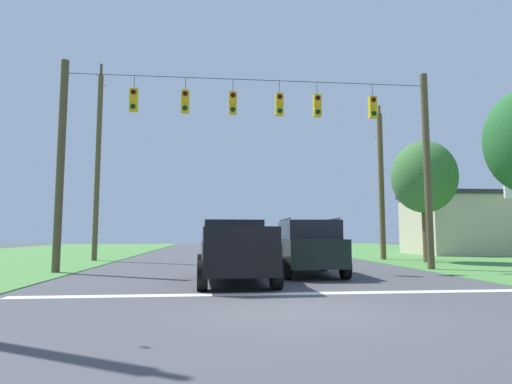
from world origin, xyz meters
The scene contains 14 objects.
ground_plane centered at (0.00, 0.00, 0.00)m, with size 120.00×120.00×0.00m, color #47474C.
shoulder_grass_right centered at (14.91, 15.00, 0.01)m, with size 16.00×80.00×0.03m, color #4C863F.
stop_bar_stripe centered at (0.00, 2.34, 0.00)m, with size 13.13×0.45×0.01m, color white.
lane_dash_0 centered at (0.00, 8.34, 0.00)m, with size 0.15×2.50×0.01m, color white.
lane_dash_1 centered at (0.00, 15.05, 0.00)m, with size 0.15×2.50×0.01m, color white.
lane_dash_2 centered at (0.00, 20.35, 0.00)m, with size 0.15×2.50×0.01m, color white.
overhead_signal_span centered at (-0.07, 8.70, 4.89)m, with size 15.48×0.31×8.50m.
pickup_truck centered at (-0.99, 5.04, 0.97)m, with size 2.45×5.47×1.95m.
suv_black centered at (1.83, 7.11, 1.06)m, with size 2.33×4.86×2.05m.
distant_car_crossing_white centered at (1.33, 22.40, 0.79)m, with size 2.16×4.37×1.52m.
utility_pole_mid_right centered at (8.15, 15.30, 4.54)m, with size 0.32×1.68×9.17m.
utility_pole_near_left centered at (-8.22, 15.83, 5.48)m, with size 0.29×1.82×11.30m.
tree_roadside_right centered at (9.46, 12.76, 4.49)m, with size 3.38×3.38×6.44m.
roadside_store centered at (18.28, 20.82, 2.27)m, with size 11.05×6.73×4.96m.
Camera 1 is at (-1.61, -8.29, 1.51)m, focal length 29.36 mm.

